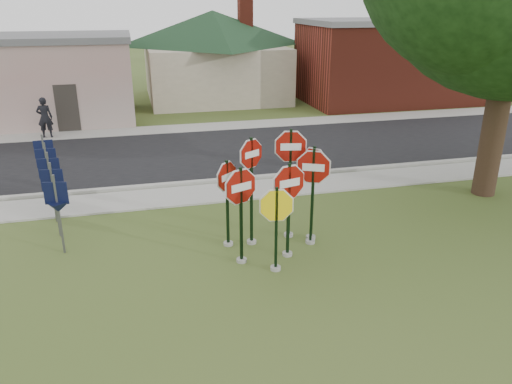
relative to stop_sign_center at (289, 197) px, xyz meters
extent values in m
plane|color=#425821|center=(-0.22, -1.05, -1.51)|extent=(120.00, 120.00, 0.00)
cube|color=#989890|center=(-0.22, 4.45, -1.48)|extent=(60.00, 1.60, 0.06)
cube|color=black|center=(-0.22, 8.95, -1.49)|extent=(60.00, 7.00, 0.04)
cube|color=#989890|center=(-0.22, 13.25, -1.48)|extent=(60.00, 1.60, 0.06)
cube|color=#989890|center=(-0.22, 5.45, -1.44)|extent=(60.00, 0.20, 0.14)
cylinder|color=gray|center=(0.00, 0.00, -1.47)|extent=(0.24, 0.24, 0.08)
cube|color=black|center=(0.00, 0.00, -0.35)|extent=(0.07, 0.06, 2.32)
cylinder|color=white|center=(0.00, 0.00, 0.35)|extent=(1.12, 0.32, 1.16)
cylinder|color=maroon|center=(0.00, 0.00, 0.35)|extent=(1.04, 0.30, 1.08)
cube|color=white|center=(0.00, 0.00, 0.35)|extent=(0.52, 0.15, 0.19)
cylinder|color=gray|center=(-0.47, -0.59, -1.47)|extent=(0.24, 0.24, 0.08)
cube|color=black|center=(-0.47, -0.59, -0.51)|extent=(0.07, 0.06, 2.01)
cylinder|color=white|center=(-0.47, -0.59, 0.07)|extent=(1.05, 0.16, 1.06)
cylinder|color=yellow|center=(-0.47, -0.59, 0.07)|extent=(0.97, 0.15, 0.98)
cylinder|color=gray|center=(-1.14, -0.04, -1.47)|extent=(0.24, 0.24, 0.08)
cube|color=black|center=(-1.14, -0.04, -0.34)|extent=(0.07, 0.07, 2.34)
cylinder|color=white|center=(-1.14, -0.04, 0.37)|extent=(1.06, 0.46, 1.15)
cylinder|color=maroon|center=(-1.14, -0.04, 0.37)|extent=(0.99, 0.43, 1.06)
cube|color=white|center=(-1.14, -0.04, 0.37)|extent=(0.49, 0.22, 0.18)
cylinder|color=gray|center=(0.76, 0.49, -1.47)|extent=(0.24, 0.24, 0.08)
cube|color=black|center=(0.76, 0.49, -0.27)|extent=(0.08, 0.07, 2.48)
cylinder|color=white|center=(0.76, 0.49, 0.51)|extent=(1.04, 0.51, 1.15)
cylinder|color=maroon|center=(0.76, 0.49, 0.51)|extent=(0.97, 0.48, 1.07)
cube|color=white|center=(0.76, 0.49, 0.51)|extent=(0.48, 0.24, 0.18)
cylinder|color=gray|center=(0.34, 1.00, -1.47)|extent=(0.24, 0.24, 0.08)
cube|color=black|center=(0.34, 1.00, -0.08)|extent=(0.07, 0.06, 2.86)
cylinder|color=white|center=(0.34, 1.00, 0.90)|extent=(1.08, 0.23, 1.10)
cylinder|color=maroon|center=(0.34, 1.00, 0.90)|extent=(1.00, 0.22, 1.02)
cube|color=white|center=(0.34, 1.00, 0.90)|extent=(0.50, 0.11, 0.18)
cylinder|color=gray|center=(-0.68, 0.84, -1.47)|extent=(0.24, 0.24, 0.08)
cube|color=black|center=(-0.68, 0.84, -0.13)|extent=(0.08, 0.07, 2.75)
cylinder|color=white|center=(-0.68, 0.84, 0.84)|extent=(0.86, 0.54, 1.00)
cylinder|color=maroon|center=(-0.68, 0.84, 0.84)|extent=(0.80, 0.50, 0.92)
cube|color=white|center=(-0.68, 0.84, 0.84)|extent=(0.40, 0.25, 0.16)
cylinder|color=gray|center=(0.86, 0.72, -1.47)|extent=(0.24, 0.24, 0.08)
cube|color=black|center=(0.86, 0.72, -0.28)|extent=(0.08, 0.08, 2.47)
cylinder|color=white|center=(0.86, 0.72, 0.50)|extent=(0.67, 0.93, 1.13)
cylinder|color=maroon|center=(0.86, 0.72, 0.50)|extent=(0.63, 0.86, 1.05)
cube|color=white|center=(0.86, 0.72, 0.50)|extent=(0.31, 0.43, 0.18)
cylinder|color=gray|center=(-1.28, 0.87, -1.47)|extent=(0.24, 0.24, 0.08)
cube|color=black|center=(-1.28, 0.87, -0.40)|extent=(0.08, 0.08, 2.23)
cylinder|color=white|center=(-1.28, 0.87, 0.31)|extent=(0.75, 0.68, 1.00)
cylinder|color=maroon|center=(-1.28, 0.87, 0.31)|extent=(0.70, 0.64, 0.93)
cube|color=white|center=(-1.28, 0.87, 0.31)|extent=(0.35, 0.32, 0.16)
cube|color=#59595E|center=(-5.22, 1.45, -0.51)|extent=(0.05, 0.05, 2.00)
cube|color=black|center=(-5.22, 1.45, 0.04)|extent=(0.55, 0.13, 0.55)
cone|color=black|center=(-5.22, 1.45, -0.31)|extent=(0.65, 0.65, 0.25)
cube|color=#59595E|center=(-5.42, 2.45, -0.51)|extent=(0.05, 0.05, 2.00)
cube|color=black|center=(-5.42, 2.45, 0.04)|extent=(0.55, 0.09, 0.55)
cone|color=black|center=(-5.42, 2.45, -0.31)|extent=(0.62, 0.62, 0.25)
cube|color=#59595E|center=(-5.62, 3.45, -0.51)|extent=(0.05, 0.05, 2.00)
cube|color=black|center=(-5.62, 3.45, 0.04)|extent=(0.55, 0.05, 0.55)
cone|color=black|center=(-5.62, 3.45, -0.31)|extent=(0.58, 0.58, 0.25)
cube|color=#59595E|center=(-5.82, 4.45, -0.51)|extent=(0.05, 0.05, 2.00)
cube|color=black|center=(-5.82, 4.45, 0.04)|extent=(0.55, 0.05, 0.55)
cone|color=black|center=(-5.82, 4.45, -0.31)|extent=(0.58, 0.58, 0.25)
cube|color=#59595E|center=(-6.02, 5.45, -0.51)|extent=(0.05, 0.05, 2.00)
cube|color=black|center=(-6.02, 5.45, 0.04)|extent=(0.55, 0.09, 0.55)
cone|color=black|center=(-6.02, 5.45, -0.31)|extent=(0.62, 0.62, 0.25)
cube|color=#BCB9AE|center=(-9.22, 16.95, 0.49)|extent=(12.00, 6.00, 4.00)
cube|color=#332D28|center=(-6.22, 13.97, -0.41)|extent=(1.00, 0.10, 2.20)
cube|color=#BCAC95|center=(1.78, 20.95, 0.09)|extent=(8.00, 8.00, 3.20)
pyramid|color=#16321A|center=(1.78, 20.95, 3.69)|extent=(11.60, 11.60, 2.00)
cube|color=maroon|center=(3.78, 20.95, 3.49)|extent=(0.80, 0.80, 1.60)
cube|color=maroon|center=(11.78, 17.45, 0.74)|extent=(10.00, 6.00, 4.50)
cube|color=slate|center=(11.78, 17.45, 3.09)|extent=(10.20, 6.20, 0.30)
cube|color=white|center=(9.78, 14.50, 1.09)|extent=(2.00, 0.08, 0.90)
cylinder|color=black|center=(7.28, 2.45, 1.28)|extent=(0.70, 0.70, 5.58)
cylinder|color=black|center=(21.78, 24.95, 0.49)|extent=(0.50, 0.50, 4.00)
sphere|color=black|center=(21.78, 24.95, 4.09)|extent=(5.60, 5.60, 5.60)
imported|color=black|center=(-7.08, 12.99, -0.56)|extent=(0.65, 0.43, 1.78)
camera|label=1|loc=(-3.31, -10.16, 4.22)|focal=35.00mm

